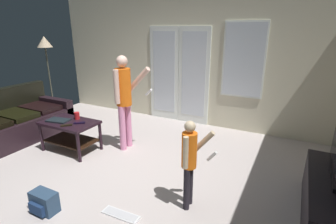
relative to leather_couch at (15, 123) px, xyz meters
name	(u,v)px	position (x,y,z in m)	size (l,w,h in m)	color
ground_plane	(105,177)	(2.32, -0.28, -0.30)	(6.12, 5.23, 0.02)	beige
wall_back_with_doors	(184,60)	(2.35, 2.30, 1.03)	(6.12, 0.09, 2.73)	beige
leather_couch	(15,123)	(0.00, 0.00, 0.00)	(0.97, 1.83, 0.89)	black
coffee_table	(70,130)	(1.30, 0.11, 0.07)	(0.90, 0.55, 0.51)	black
tv_stand	(330,204)	(4.99, 0.07, -0.04)	(0.48, 1.44, 0.50)	black
person_adult	(124,95)	(2.06, 0.61, 0.64)	(0.56, 0.42, 1.55)	pink
person_child	(190,157)	(3.60, -0.32, 0.33)	(0.35, 0.29, 1.04)	black
floor_lamp	(45,49)	(-0.34, 1.14, 1.24)	(0.31, 0.31, 1.79)	#303726
backpack	(44,202)	(2.21, -1.14, -0.18)	(0.30, 0.21, 0.24)	navy
loose_keyboard	(121,215)	(3.01, -0.81, -0.28)	(0.44, 0.14, 0.02)	white
laptop_closed	(58,120)	(1.13, 0.05, 0.23)	(0.35, 0.21, 0.02)	#1C252A
cup_near_edge	(77,116)	(1.33, 0.26, 0.27)	(0.08, 0.08, 0.12)	red
tv_remote_black	(79,123)	(1.52, 0.12, 0.22)	(0.17, 0.05, 0.02)	black
dvd_remote_slim	(66,125)	(1.42, -0.05, 0.22)	(0.17, 0.05, 0.02)	black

